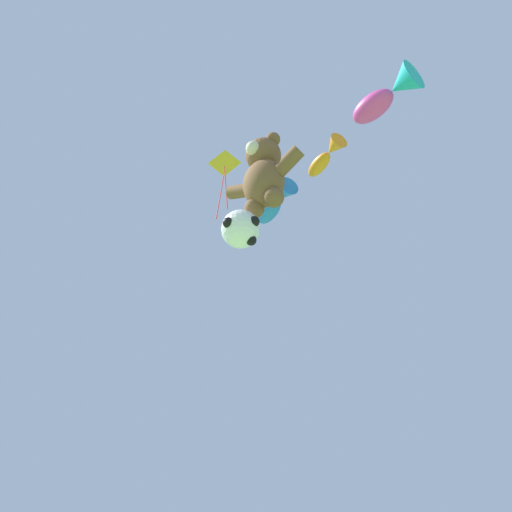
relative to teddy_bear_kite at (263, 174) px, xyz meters
name	(u,v)px	position (x,y,z in m)	size (l,w,h in m)	color
teddy_bear_kite	(263,174)	(0.00, 0.00, 0.00)	(2.26, 1.00, 2.29)	brown
soccer_ball_kite	(241,229)	(-0.42, -0.28, -1.61)	(0.94, 0.94, 0.87)	white
fish_kite_magenta	(387,95)	(2.88, 1.21, 1.65)	(1.85, 0.97, 0.79)	#E53F9E
fish_kite_tangerine	(326,156)	(0.75, 1.72, 1.49)	(1.49, 0.97, 0.50)	orange
fish_kite_cobalt	(276,202)	(-1.22, 2.02, 1.21)	(1.83, 1.20, 0.61)	blue
diamond_kite	(224,169)	(-2.87, 1.46, 3.24)	(0.87, 0.70, 2.89)	yellow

